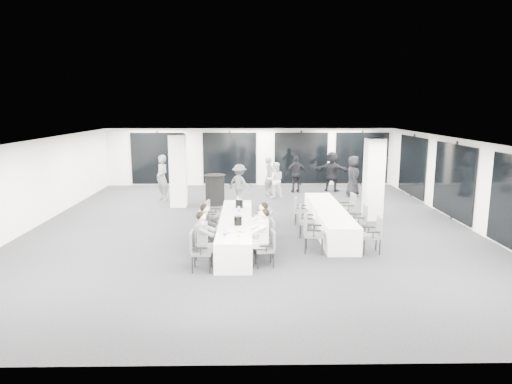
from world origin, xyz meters
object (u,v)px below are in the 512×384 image
at_px(chair_main_right_second, 267,235).
at_px(standing_guest_a, 269,173).
at_px(chair_main_left_far, 212,212).
at_px(chair_side_left_mid, 304,219).
at_px(standing_guest_b, 275,178).
at_px(banquet_table_side, 329,220).
at_px(chair_main_right_far, 263,214).
at_px(cocktail_table, 215,190).
at_px(ice_bucket_far, 239,203).
at_px(standing_guest_c, 239,181).
at_px(chair_main_right_near, 268,246).
at_px(chair_main_left_second, 202,239).
at_px(standing_guest_g, 162,175).
at_px(banquet_table_main, 236,231).
at_px(chair_side_left_near, 311,231).
at_px(chair_main_left_fourth, 208,220).
at_px(chair_main_right_mid, 266,227).
at_px(standing_guest_f, 332,169).
at_px(standing_guest_e, 353,174).
at_px(chair_main_left_near, 198,248).
at_px(chair_side_right_near, 374,232).
at_px(chair_main_left_mid, 206,225).
at_px(chair_side_right_far, 349,206).
at_px(ice_bucket_near, 238,221).
at_px(chair_side_left_far, 299,209).
at_px(chair_main_right_fourth, 264,221).
at_px(chair_side_right_mid, 360,218).

xyz_separation_m(chair_main_right_second, standing_guest_a, (0.45, 8.47, 0.39)).
distance_m(chair_main_left_far, chair_side_left_mid, 3.05).
bearing_deg(chair_main_right_second, standing_guest_b, -12.56).
bearing_deg(banquet_table_side, chair_main_right_far, 171.29).
xyz_separation_m(banquet_table_side, cocktail_table, (-3.84, 4.02, 0.23)).
bearing_deg(ice_bucket_far, chair_main_right_second, -72.73).
bearing_deg(standing_guest_c, chair_main_right_near, 130.17).
relative_size(chair_main_left_second, standing_guest_g, 0.42).
bearing_deg(standing_guest_a, chair_main_left_second, -165.23).
relative_size(banquet_table_main, chair_side_left_near, 4.82).
relative_size(banquet_table_side, chair_main_left_fourth, 4.90).
bearing_deg(standing_guest_a, standing_guest_b, -135.30).
bearing_deg(banquet_table_main, chair_main_right_mid, -19.72).
relative_size(chair_main_right_near, chair_main_right_second, 0.91).
bearing_deg(standing_guest_f, banquet_table_side, 102.88).
bearing_deg(standing_guest_e, chair_main_left_near, 156.04).
relative_size(chair_main_right_far, chair_side_left_near, 0.83).
xyz_separation_m(chair_main_left_near, standing_guest_b, (2.33, 8.76, 0.31)).
relative_size(banquet_table_main, standing_guest_f, 2.40).
xyz_separation_m(cocktail_table, chair_side_right_near, (4.67, -6.14, -0.05)).
distance_m(chair_main_left_mid, chair_side_right_near, 4.59).
height_order(chair_side_right_far, ice_bucket_near, chair_side_right_far).
relative_size(standing_guest_f, standing_guest_g, 0.97).
bearing_deg(chair_side_right_near, banquet_table_side, 23.53).
relative_size(banquet_table_main, chair_side_left_far, 5.67).
relative_size(chair_main_left_fourth, standing_guest_e, 0.51).
height_order(cocktail_table, chair_main_right_near, cocktail_table).
bearing_deg(chair_main_left_mid, banquet_table_side, 111.61).
bearing_deg(cocktail_table, chair_main_right_fourth, -69.31).
bearing_deg(chair_main_right_near, banquet_table_main, 16.43).
distance_m(banquet_table_main, chair_main_left_mid, 0.88).
xyz_separation_m(chair_side_right_far, standing_guest_g, (-6.91, 3.86, 0.50)).
xyz_separation_m(chair_side_right_near, standing_guest_e, (1.18, 7.72, 0.44)).
height_order(chair_main_right_near, chair_main_right_fourth, chair_main_right_fourth).
height_order(chair_side_left_near, chair_side_left_mid, chair_side_left_near).
height_order(chair_side_right_far, standing_guest_g, standing_guest_g).
height_order(chair_main_right_near, chair_side_right_mid, chair_side_right_mid).
height_order(chair_main_right_second, chair_main_right_fourth, chair_main_right_second).
height_order(cocktail_table, standing_guest_c, standing_guest_c).
xyz_separation_m(chair_side_right_near, standing_guest_c, (-3.70, 6.49, 0.33)).
distance_m(chair_main_right_near, ice_bucket_far, 3.32).
bearing_deg(chair_side_right_far, chair_main_right_far, 97.69).
bearing_deg(standing_guest_a, banquet_table_main, -161.36).
xyz_separation_m(standing_guest_c, standing_guest_f, (4.19, 2.49, 0.15)).
distance_m(standing_guest_c, ice_bucket_far, 4.28).
height_order(chair_main_right_near, chair_side_left_near, chair_side_left_near).
bearing_deg(ice_bucket_far, chair_side_left_near, -47.59).
bearing_deg(chair_main_left_fourth, chair_main_right_fourth, 77.17).
bearing_deg(chair_main_right_second, chair_side_left_far, -27.59).
relative_size(chair_main_left_mid, standing_guest_a, 0.54).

